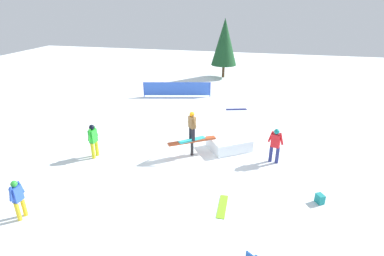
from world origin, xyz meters
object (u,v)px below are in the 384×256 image
rail_feature (192,142)px  backpack_on_snow (320,199)px  bystander_blue (18,198)px  loose_snowboard_lime (222,206)px  bystander_red (275,144)px  pine_tree_near (224,42)px  main_rider_on_rail (192,126)px  bystander_green (93,139)px  loose_snowboard_navy (236,109)px

rail_feature → backpack_on_snow: (-5.21, 2.46, -0.47)m
bystander_blue → loose_snowboard_lime: (-6.37, -2.04, -0.79)m
bystander_red → loose_snowboard_lime: 4.13m
pine_tree_near → bystander_blue: bearing=79.5°
bystander_red → pine_tree_near: bearing=-57.8°
bystander_red → loose_snowboard_lime: (1.78, 3.62, -0.88)m
backpack_on_snow → pine_tree_near: bearing=167.8°
rail_feature → bystander_red: (-3.67, -0.17, 0.25)m
main_rider_on_rail → bystander_blue: (4.48, 5.50, -0.65)m
bystander_green → loose_snowboard_navy: (-5.71, -7.89, -0.88)m
loose_snowboard_lime → loose_snowboard_navy: 10.20m
bystander_red → loose_snowboard_lime: bystander_red is taller
loose_snowboard_navy → backpack_on_snow: backpack_on_snow is taller
loose_snowboard_navy → bystander_blue: bearing=-131.5°
rail_feature → bystander_blue: bystander_blue is taller
loose_snowboard_navy → pine_tree_near: size_ratio=0.26×
rail_feature → bystander_green: size_ratio=1.29×
bystander_blue → pine_tree_near: bearing=-7.5°
rail_feature → bystander_red: bearing=149.4°
bystander_green → pine_tree_near: size_ratio=0.31×
bystander_red → backpack_on_snow: (-1.54, 2.62, -0.73)m
bystander_blue → backpack_on_snow: (-9.69, -3.04, -0.63)m
bystander_blue → pine_tree_near: size_ratio=0.27×
backpack_on_snow → pine_tree_near: (5.80, -17.90, 3.00)m
bystander_blue → bystander_red: bearing=-52.1°
bystander_green → bystander_red: 8.05m
bystander_blue → backpack_on_snow: bearing=-69.5°
bystander_red → backpack_on_snow: size_ratio=4.69×
loose_snowboard_lime → bystander_blue: bearing=-73.1°
pine_tree_near → bystander_red: bearing=105.6°
main_rider_on_rail → pine_tree_near: (0.59, -15.44, 1.72)m
bystander_green → rail_feature: bearing=110.7°
loose_snowboard_navy → pine_tree_near: pine_tree_near is taller
bystander_red → rail_feature: bearing=19.3°
main_rider_on_rail → loose_snowboard_lime: size_ratio=1.06×
bystander_blue → pine_tree_near: 21.43m
bystander_red → loose_snowboard_lime: bearing=80.5°
bystander_blue → loose_snowboard_navy: bystander_blue is taller
rail_feature → backpack_on_snow: bearing=121.6°
bystander_green → backpack_on_snow: 9.60m
rail_feature → backpack_on_snow: size_ratio=6.05×
bystander_blue → bystander_red: size_ratio=0.89×
main_rider_on_rail → loose_snowboard_navy: bearing=-143.6°
main_rider_on_rail → backpack_on_snow: 5.90m
rail_feature → bystander_red: 3.68m
pine_tree_near → main_rider_on_rail: bearing=92.2°
loose_snowboard_lime → bystander_red: bearing=152.9°
main_rider_on_rail → loose_snowboard_lime: main_rider_on_rail is taller
loose_snowboard_navy → pine_tree_near: 9.48m
main_rider_on_rail → backpack_on_snow: (-5.21, 2.46, -1.28)m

